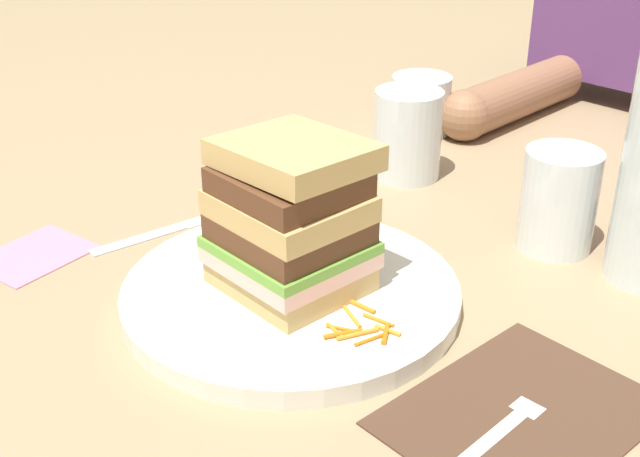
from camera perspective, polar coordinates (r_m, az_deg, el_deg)
The scene contains 25 objects.
ground_plane at distance 0.70m, azimuth -2.68°, elevation -4.65°, with size 3.00×3.00×0.00m, color #9E8460.
main_plate at distance 0.69m, azimuth -1.76°, elevation -4.35°, with size 0.28×0.28×0.02m, color white.
sandwich at distance 0.66m, azimuth -1.82°, elevation 0.74°, with size 0.11×0.11×0.13m.
carrot_shred_0 at distance 0.75m, azimuth -5.49°, elevation -0.91°, with size 0.00×0.00×0.02m, color orange.
carrot_shred_1 at distance 0.74m, azimuth -4.61°, elevation -1.24°, with size 0.00×0.00×0.03m, color orange.
carrot_shred_2 at distance 0.75m, azimuth -4.90°, elevation -1.08°, with size 0.00×0.00×0.02m, color orange.
carrot_shred_3 at distance 0.75m, azimuth -4.79°, elevation -0.91°, with size 0.00×0.00×0.03m, color orange.
carrot_shred_4 at distance 0.73m, azimuth -6.86°, elevation -1.88°, with size 0.00×0.00×0.03m, color orange.
carrot_shred_5 at distance 0.65m, azimuth 2.35°, elevation -5.90°, with size 0.00×0.00×0.03m, color orange.
carrot_shred_6 at distance 0.63m, azimuth 1.32°, elevation -6.78°, with size 0.00×0.00×0.02m, color orange.
carrot_shred_7 at distance 0.63m, azimuth 2.57°, elevation -7.16°, with size 0.00×0.00×0.03m, color orange.
carrot_shred_8 at distance 0.62m, azimuth 3.37°, elevation -7.53°, with size 0.00×0.00×0.03m, color orange.
carrot_shred_9 at distance 0.63m, azimuth 1.58°, elevation -7.14°, with size 0.00×0.00×0.03m, color orange.
carrot_shred_10 at distance 0.63m, azimuth 4.63°, elevation -6.90°, with size 0.00×0.00×0.02m, color orange.
carrot_shred_11 at distance 0.63m, azimuth 4.44°, elevation -7.16°, with size 0.00×0.00×0.02m, color orange.
carrot_shred_12 at distance 0.66m, azimuth 2.91°, elevation -5.31°, with size 0.00×0.00×0.02m, color orange.
carrot_shred_13 at distance 0.64m, azimuth 3.99°, elevation -6.21°, with size 0.00×0.00×0.03m, color orange.
carrot_shred_14 at distance 0.63m, azimuth 0.99°, elevation -6.88°, with size 0.00×0.00×0.02m, color orange.
napkin_dark at distance 0.59m, azimuth 13.48°, elevation -12.08°, with size 0.14×0.18×0.00m, color #4C3323.
fork at distance 0.58m, azimuth 12.28°, elevation -12.90°, with size 0.02×0.17×0.00m.
knife at distance 0.83m, azimuth -9.31°, elevation 0.21°, with size 0.04×0.20×0.00m.
juice_glass at distance 0.79m, azimuth 15.85°, elevation 1.66°, with size 0.07×0.07×0.09m.
empty_tumbler_0 at distance 0.92m, azimuth 5.96°, elevation 6.38°, with size 0.07×0.07×0.10m, color silver.
empty_tumbler_1 at distance 1.05m, azimuth 6.84°, elevation 8.32°, with size 0.07×0.07×0.07m, color silver.
napkin_pink at distance 0.81m, azimuth -18.82°, elevation -1.67°, with size 0.08×0.09×0.00m, color pink.
Camera 1 is at (0.45, -0.40, 0.37)m, focal length 47.20 mm.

